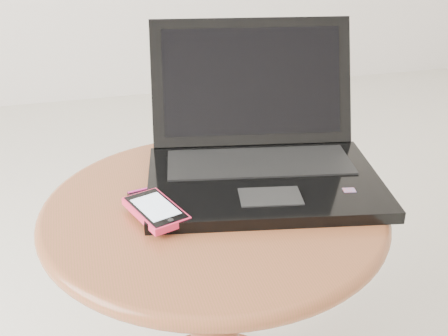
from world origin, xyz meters
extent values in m
cylinder|color=#502917|center=(0.10, 0.07, 0.22)|extent=(0.09, 0.09, 0.40)
cylinder|color=brown|center=(0.10, 0.07, 0.44)|extent=(0.54, 0.54, 0.03)
torus|color=brown|center=(0.10, 0.07, 0.44)|extent=(0.57, 0.57, 0.03)
cube|color=black|center=(0.20, 0.10, 0.46)|extent=(0.44, 0.34, 0.02)
cube|color=black|center=(0.21, 0.16, 0.47)|extent=(0.34, 0.18, 0.00)
cube|color=black|center=(0.19, 0.03, 0.47)|extent=(0.11, 0.08, 0.00)
cube|color=red|center=(0.32, 0.02, 0.47)|extent=(0.02, 0.02, 0.00)
cube|color=black|center=(0.23, 0.28, 0.58)|extent=(0.39, 0.17, 0.23)
cube|color=black|center=(0.23, 0.28, 0.58)|extent=(0.35, 0.14, 0.19)
cube|color=black|center=(0.01, 0.08, 0.45)|extent=(0.08, 0.12, 0.01)
cube|color=#B81F6E|center=(0.00, 0.13, 0.46)|extent=(0.06, 0.02, 0.00)
cube|color=#F02953|center=(0.01, 0.05, 0.46)|extent=(0.09, 0.13, 0.01)
cube|color=black|center=(0.01, 0.05, 0.47)|extent=(0.09, 0.12, 0.00)
cube|color=silver|center=(0.01, 0.05, 0.47)|extent=(0.07, 0.09, 0.00)
cylinder|color=black|center=(0.02, 0.00, 0.47)|extent=(0.01, 0.01, 0.00)
camera|label=1|loc=(-0.09, -0.69, 0.90)|focal=44.32mm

